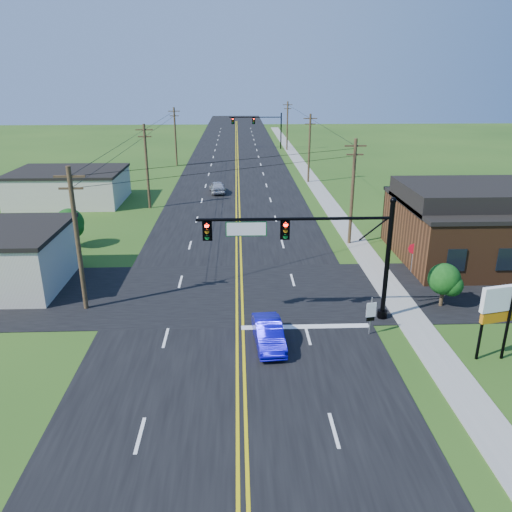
{
  "coord_description": "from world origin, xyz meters",
  "views": [
    {
      "loc": [
        0.11,
        -18.78,
        13.98
      ],
      "look_at": [
        1.22,
        10.0,
        3.38
      ],
      "focal_mm": 35.0,
      "sensor_mm": 36.0,
      "label": 1
    }
  ],
  "objects_px": {
    "blue_car": "(269,334)",
    "signal_mast_far": "(259,125)",
    "route_sign": "(371,313)",
    "stop_sign": "(413,252)",
    "signal_mast_main": "(312,245)"
  },
  "relations": [
    {
      "from": "signal_mast_far",
      "to": "signal_mast_main",
      "type": "bearing_deg",
      "value": -90.08
    },
    {
      "from": "route_sign",
      "to": "signal_mast_far",
      "type": "bearing_deg",
      "value": 82.69
    },
    {
      "from": "blue_car",
      "to": "stop_sign",
      "type": "bearing_deg",
      "value": 37.49
    },
    {
      "from": "signal_mast_main",
      "to": "stop_sign",
      "type": "relative_size",
      "value": 4.98
    },
    {
      "from": "route_sign",
      "to": "stop_sign",
      "type": "distance_m",
      "value": 10.75
    },
    {
      "from": "signal_mast_main",
      "to": "signal_mast_far",
      "type": "distance_m",
      "value": 72.0
    },
    {
      "from": "signal_mast_far",
      "to": "route_sign",
      "type": "xyz_separation_m",
      "value": [
        3.06,
        -74.02,
        -3.19
      ]
    },
    {
      "from": "signal_mast_main",
      "to": "stop_sign",
      "type": "distance_m",
      "value": 11.7
    },
    {
      "from": "blue_car",
      "to": "signal_mast_far",
      "type": "bearing_deg",
      "value": 83.37
    },
    {
      "from": "blue_car",
      "to": "stop_sign",
      "type": "distance_m",
      "value": 15.22
    },
    {
      "from": "route_sign",
      "to": "stop_sign",
      "type": "xyz_separation_m",
      "value": [
        5.5,
        9.23,
        0.28
      ]
    },
    {
      "from": "blue_car",
      "to": "stop_sign",
      "type": "xyz_separation_m",
      "value": [
        11.28,
        10.17,
        0.95
      ]
    },
    {
      "from": "signal_mast_main",
      "to": "stop_sign",
      "type": "bearing_deg",
      "value": 39.79
    },
    {
      "from": "signal_mast_main",
      "to": "signal_mast_far",
      "type": "height_order",
      "value": "same"
    },
    {
      "from": "blue_car",
      "to": "route_sign",
      "type": "height_order",
      "value": "route_sign"
    }
  ]
}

